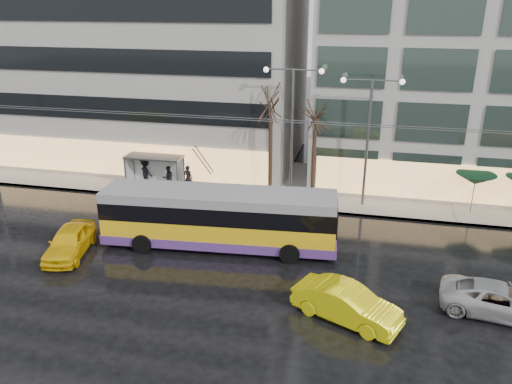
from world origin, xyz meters
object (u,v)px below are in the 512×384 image
(taxi_a, at_px, (70,241))
(trolleybus, at_px, (219,220))
(bus_shelter, at_px, (151,164))
(street_lamp_near, at_px, (292,117))

(taxi_a, bearing_deg, trolleybus, 7.37)
(bus_shelter, height_order, street_lamp_near, street_lamp_near)
(trolleybus, bearing_deg, bus_shelter, 134.29)
(bus_shelter, bearing_deg, street_lamp_near, 0.63)
(trolleybus, height_order, taxi_a, trolleybus)
(bus_shelter, distance_m, street_lamp_near, 11.14)
(street_lamp_near, xyz_separation_m, taxi_a, (-10.67, -10.57, -5.20))
(trolleybus, relative_size, street_lamp_near, 1.48)
(bus_shelter, relative_size, taxi_a, 0.91)
(trolleybus, relative_size, bus_shelter, 3.17)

